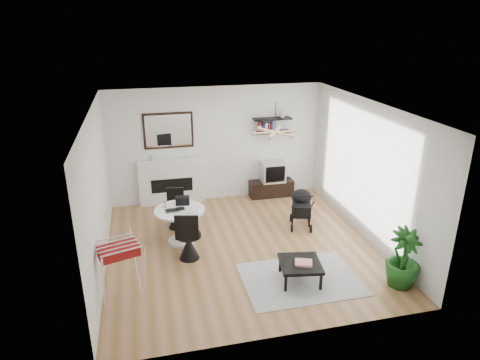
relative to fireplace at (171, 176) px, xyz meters
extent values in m
plane|color=olive|center=(1.10, -2.42, -0.69)|extent=(5.00, 5.00, 0.00)
plane|color=white|center=(1.10, -2.42, 2.01)|extent=(5.00, 5.00, 0.00)
plane|color=white|center=(1.10, 0.08, 0.66)|extent=(5.00, 0.00, 5.00)
plane|color=white|center=(-1.40, -2.42, 0.66)|extent=(0.00, 5.00, 5.00)
plane|color=white|center=(3.60, -2.42, 0.66)|extent=(0.00, 5.00, 5.00)
cube|color=white|center=(3.50, -2.22, 0.66)|extent=(0.04, 3.60, 2.60)
cube|color=white|center=(0.00, 0.00, -0.14)|extent=(1.50, 0.15, 1.10)
cube|color=black|center=(0.00, -0.06, -0.21)|extent=(0.95, 0.06, 0.32)
cube|color=black|center=(0.00, 0.06, 1.06)|extent=(1.12, 0.03, 0.82)
cube|color=white|center=(0.00, 0.04, 1.06)|extent=(1.02, 0.01, 0.72)
cube|color=black|center=(2.40, -0.05, 0.91)|extent=(0.90, 0.25, 0.04)
cube|color=black|center=(2.40, -0.05, 1.23)|extent=(0.90, 0.25, 0.04)
cube|color=black|center=(2.40, -0.12, -0.49)|extent=(1.07, 0.37, 0.40)
cube|color=silver|center=(2.42, -0.12, -0.04)|extent=(0.56, 0.49, 0.49)
cube|color=black|center=(2.42, -0.36, -0.04)|extent=(0.48, 0.01, 0.39)
cylinder|color=white|center=(0.00, -1.95, -0.66)|extent=(0.52, 0.52, 0.06)
cylinder|color=white|center=(0.00, -1.95, -0.32)|extent=(0.13, 0.13, 0.61)
cylinder|color=white|center=(0.00, -1.95, 0.00)|extent=(0.97, 0.97, 0.04)
imported|color=black|center=(-0.09, -2.04, 0.04)|extent=(0.39, 0.28, 0.03)
cube|color=black|center=(0.08, -1.73, 0.10)|extent=(0.29, 0.20, 0.16)
cube|color=white|center=(0.15, -2.05, 0.03)|extent=(0.39, 0.34, 0.01)
cylinder|color=white|center=(-0.27, -1.78, 0.08)|extent=(0.06, 0.06, 0.11)
cylinder|color=black|center=(-0.04, -1.30, -0.28)|extent=(0.39, 0.39, 0.04)
cone|color=black|center=(-0.04, -1.30, -0.50)|extent=(0.32, 0.32, 0.38)
cube|color=black|center=(-0.01, -1.12, -0.06)|extent=(0.36, 0.08, 0.40)
cylinder|color=black|center=(0.08, -2.57, -0.22)|extent=(0.46, 0.46, 0.05)
cone|color=black|center=(0.08, -2.57, -0.47)|extent=(0.37, 0.37, 0.43)
cube|color=black|center=(0.03, -2.78, 0.04)|extent=(0.41, 0.13, 0.47)
cube|color=maroon|center=(-1.08, -3.55, 0.20)|extent=(0.64, 0.48, 0.15)
cube|color=black|center=(2.51, -1.85, -0.26)|extent=(0.49, 0.61, 0.25)
ellipsoid|color=black|center=(2.56, -1.70, -0.07)|extent=(0.42, 0.42, 0.30)
cylinder|color=black|center=(2.41, -2.17, 0.15)|extent=(0.38, 0.14, 0.03)
torus|color=black|center=(2.40, -1.56, -0.61)|extent=(0.10, 0.19, 0.19)
torus|color=black|center=(2.77, -1.67, -0.61)|extent=(0.10, 0.19, 0.19)
torus|color=black|center=(2.26, -2.03, -0.61)|extent=(0.10, 0.19, 0.19)
torus|color=black|center=(2.63, -2.15, -0.61)|extent=(0.10, 0.19, 0.19)
cube|color=#ACACAC|center=(1.81, -3.70, -0.68)|extent=(1.94, 1.40, 0.01)
cube|color=black|center=(1.78, -3.72, -0.36)|extent=(0.76, 0.76, 0.06)
cube|color=black|center=(1.45, -3.96, -0.53)|extent=(0.04, 0.04, 0.28)
cube|color=black|center=(2.02, -4.05, -0.53)|extent=(0.04, 0.04, 0.28)
cube|color=black|center=(1.55, -3.40, -0.53)|extent=(0.04, 0.04, 0.28)
cube|color=black|center=(2.11, -3.49, -0.53)|extent=(0.04, 0.04, 0.28)
cube|color=red|center=(1.81, -3.78, -0.31)|extent=(0.34, 0.31, 0.04)
imported|color=#174F16|center=(3.35, -4.21, -0.19)|extent=(0.62, 0.62, 0.99)
camera|label=1|loc=(-0.59, -9.42, 3.44)|focal=32.00mm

